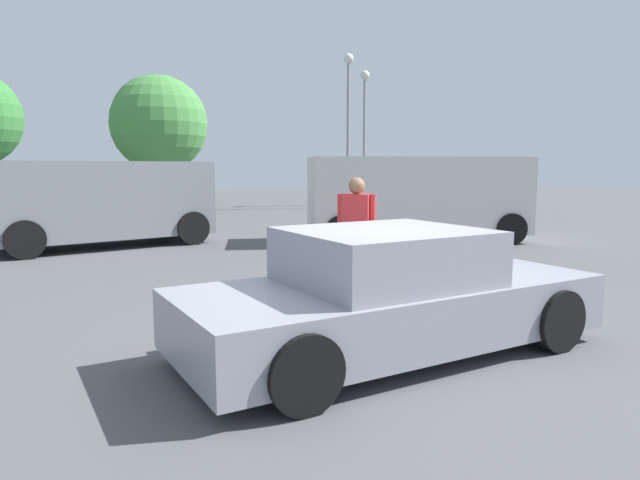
# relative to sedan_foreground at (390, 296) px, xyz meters

# --- Properties ---
(ground_plane) EXTENTS (80.00, 80.00, 0.00)m
(ground_plane) POSITION_rel_sedan_foreground_xyz_m (-0.06, 0.15, -0.58)
(ground_plane) COLOR #515154
(sedan_foreground) EXTENTS (4.54, 2.38, 1.26)m
(sedan_foreground) POSITION_rel_sedan_foreground_xyz_m (0.00, 0.00, 0.00)
(sedan_foreground) COLOR gray
(sedan_foreground) RESTS_ON ground_plane
(van_white) EXTENTS (5.66, 3.32, 2.10)m
(van_white) POSITION_rel_sedan_foreground_xyz_m (4.73, 7.40, 0.56)
(van_white) COLOR silver
(van_white) RESTS_ON ground_plane
(suv_dark) EXTENTS (5.16, 3.16, 1.99)m
(suv_dark) POSITION_rel_sedan_foreground_xyz_m (-2.64, 9.14, 0.51)
(suv_dark) COLOR gray
(suv_dark) RESTS_ON ground_plane
(pedestrian) EXTENTS (0.46, 0.44, 1.71)m
(pedestrian) POSITION_rel_sedan_foreground_xyz_m (0.73, 2.39, 0.45)
(pedestrian) COLOR navy
(pedestrian) RESTS_ON ground_plane
(light_post_near) EXTENTS (0.44, 0.44, 6.37)m
(light_post_near) POSITION_rel_sedan_foreground_xyz_m (9.24, 19.80, 3.75)
(light_post_near) COLOR gray
(light_post_near) RESTS_ON ground_plane
(light_post_mid) EXTENTS (0.44, 0.44, 6.79)m
(light_post_mid) POSITION_rel_sedan_foreground_xyz_m (7.74, 18.36, 3.99)
(light_post_mid) COLOR gray
(light_post_mid) RESTS_ON ground_plane
(tree_back_left) EXTENTS (3.89, 3.89, 6.22)m
(tree_back_left) POSITION_rel_sedan_foreground_xyz_m (-0.11, 24.05, 3.68)
(tree_back_left) COLOR brown
(tree_back_left) RESTS_ON ground_plane
(tree_back_center) EXTENTS (3.87, 3.87, 5.52)m
(tree_back_center) POSITION_rel_sedan_foreground_xyz_m (-0.33, 19.04, 3.00)
(tree_back_center) COLOR brown
(tree_back_center) RESTS_ON ground_plane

